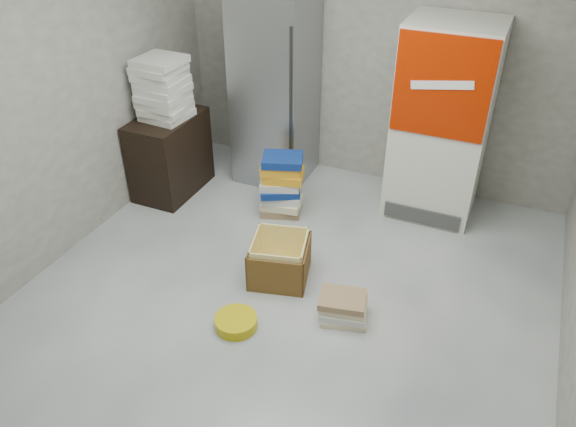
{
  "coord_description": "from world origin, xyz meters",
  "views": [
    {
      "loc": [
        1.36,
        -2.69,
        3.0
      ],
      "look_at": [
        -0.14,
        0.7,
        0.54
      ],
      "focal_mm": 35.0,
      "sensor_mm": 36.0,
      "label": 1
    }
  ],
  "objects_px": {
    "wood_shelf": "(170,155)",
    "cardboard_box": "(280,262)",
    "steel_fridge": "(276,90)",
    "coke_cooler": "(442,122)",
    "phonebook_stack_main": "(281,185)"
  },
  "relations": [
    {
      "from": "wood_shelf",
      "to": "cardboard_box",
      "type": "relative_size",
      "value": 1.44
    },
    {
      "from": "phonebook_stack_main",
      "to": "coke_cooler",
      "type": "bearing_deg",
      "value": 9.14
    },
    {
      "from": "coke_cooler",
      "to": "wood_shelf",
      "type": "distance_m",
      "value": 2.63
    },
    {
      "from": "wood_shelf",
      "to": "cardboard_box",
      "type": "height_order",
      "value": "wood_shelf"
    },
    {
      "from": "coke_cooler",
      "to": "cardboard_box",
      "type": "bearing_deg",
      "value": -119.91
    },
    {
      "from": "wood_shelf",
      "to": "phonebook_stack_main",
      "type": "distance_m",
      "value": 1.2
    },
    {
      "from": "cardboard_box",
      "to": "wood_shelf",
      "type": "bearing_deg",
      "value": 138.03
    },
    {
      "from": "steel_fridge",
      "to": "coke_cooler",
      "type": "height_order",
      "value": "steel_fridge"
    },
    {
      "from": "wood_shelf",
      "to": "phonebook_stack_main",
      "type": "relative_size",
      "value": 1.31
    },
    {
      "from": "phonebook_stack_main",
      "to": "cardboard_box",
      "type": "relative_size",
      "value": 1.1
    },
    {
      "from": "coke_cooler",
      "to": "phonebook_stack_main",
      "type": "distance_m",
      "value": 1.57
    },
    {
      "from": "wood_shelf",
      "to": "cardboard_box",
      "type": "bearing_deg",
      "value": -27.94
    },
    {
      "from": "steel_fridge",
      "to": "wood_shelf",
      "type": "xyz_separation_m",
      "value": [
        -0.83,
        -0.73,
        -0.55
      ]
    },
    {
      "from": "steel_fridge",
      "to": "cardboard_box",
      "type": "bearing_deg",
      "value": -64.42
    },
    {
      "from": "wood_shelf",
      "to": "coke_cooler",
      "type": "bearing_deg",
      "value": 16.28
    }
  ]
}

